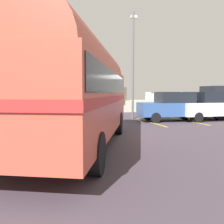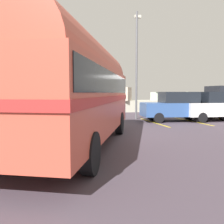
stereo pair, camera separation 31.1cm
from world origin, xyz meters
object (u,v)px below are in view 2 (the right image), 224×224
at_px(parked_car_middle, 214,106).
at_px(lamp_post, 137,60).
at_px(vintage_coach, 77,86).
at_px(parked_car_nearest, 175,106).

bearing_deg(parked_car_middle, lamp_post, 64.82).
bearing_deg(vintage_coach, lamp_post, 80.27).
bearing_deg(parked_car_nearest, parked_car_middle, -91.82).
height_order(vintage_coach, lamp_post, lamp_post).
bearing_deg(parked_car_nearest, vintage_coach, 136.59).
bearing_deg(parked_car_middle, parked_car_nearest, 83.01).
distance_m(vintage_coach, lamp_post, 9.09).
relative_size(parked_car_nearest, lamp_post, 0.59).
bearing_deg(parked_car_middle, vintage_coach, 121.03).
bearing_deg(vintage_coach, parked_car_middle, 52.22).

